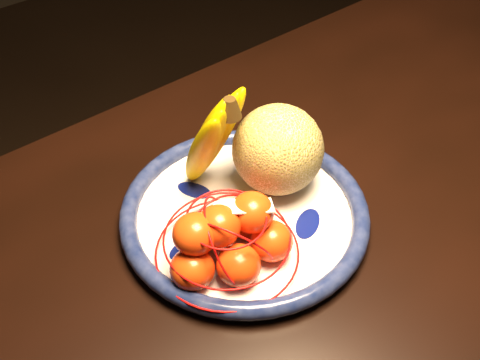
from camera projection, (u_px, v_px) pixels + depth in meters
dining_table at (332, 258)px, 0.87m from camera, size 1.40×0.85×0.70m
fruit_bowl at (244, 214)px, 0.81m from camera, size 0.34×0.34×0.03m
cantaloupe at (278, 150)px, 0.81m from camera, size 0.13×0.13×0.13m
banana_bunch at (208, 138)px, 0.79m from camera, size 0.11×0.11×0.18m
mandarin_bag at (227, 238)px, 0.73m from camera, size 0.23×0.23×0.11m
price_tag at (244, 206)px, 0.71m from camera, size 0.08×0.06×0.01m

